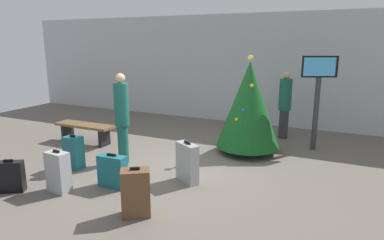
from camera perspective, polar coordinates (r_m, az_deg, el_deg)
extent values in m
plane|color=#665E54|center=(6.79, -4.22, -8.02)|extent=(16.00, 16.00, 0.00)
cube|color=#B7BCC1|center=(10.49, 7.72, 8.58)|extent=(16.00, 0.20, 3.28)
cylinder|color=#4C3319|center=(7.75, 9.35, -4.88)|extent=(0.12, 0.12, 0.15)
cone|color=#14511E|center=(7.50, 9.64, 2.63)|extent=(1.41, 1.41, 1.91)
sphere|color=#F2D84C|center=(7.39, 9.95, 10.39)|extent=(0.12, 0.12, 0.12)
sphere|color=yellow|center=(7.26, 10.13, 5.78)|extent=(0.08, 0.08, 0.08)
sphere|color=silver|center=(7.64, 8.22, 4.44)|extent=(0.08, 0.08, 0.08)
sphere|color=blue|center=(7.17, 8.76, 1.60)|extent=(0.08, 0.08, 0.08)
sphere|color=yellow|center=(7.21, 7.63, 0.11)|extent=(0.08, 0.08, 0.08)
cylinder|color=#333338|center=(8.16, 20.33, 0.94)|extent=(0.12, 0.12, 1.68)
cube|color=black|center=(8.02, 20.94, 8.49)|extent=(0.74, 0.41, 0.48)
cube|color=#4CB2F2|center=(7.98, 20.92, 8.47)|extent=(0.64, 0.31, 0.41)
cube|color=brown|center=(8.66, -17.81, -0.86)|extent=(1.56, 0.44, 0.06)
cube|color=black|center=(9.11, -20.42, -1.94)|extent=(0.08, 0.35, 0.42)
cube|color=black|center=(8.34, -14.72, -2.89)|extent=(0.08, 0.35, 0.42)
cylinder|color=#19594C|center=(7.08, -11.64, -3.97)|extent=(0.22, 0.22, 0.80)
cylinder|color=#19594C|center=(6.88, -11.96, 2.62)|extent=(0.31, 0.31, 0.85)
sphere|color=tan|center=(6.81, -12.16, 6.97)|extent=(0.20, 0.20, 0.20)
cylinder|color=#333338|center=(9.02, 15.32, -0.65)|extent=(0.24, 0.24, 0.75)
cylinder|color=#19594C|center=(8.88, 15.62, 4.19)|extent=(0.45, 0.45, 0.80)
sphere|color=tan|center=(8.82, 15.82, 7.33)|extent=(0.18, 0.18, 0.18)
cube|color=#9EA0A5|center=(6.04, -21.84, -8.22)|extent=(0.42, 0.26, 0.69)
cube|color=black|center=(5.93, -22.14, -4.94)|extent=(0.14, 0.04, 0.04)
cube|color=#19606B|center=(5.98, -13.39, -8.51)|extent=(0.51, 0.22, 0.56)
cube|color=black|center=(5.87, -13.55, -5.78)|extent=(0.18, 0.03, 0.04)
cube|color=black|center=(6.41, -28.55, -8.48)|extent=(0.46, 0.38, 0.53)
cube|color=black|center=(6.31, -28.83, -6.08)|extent=(0.14, 0.10, 0.04)
cube|color=brown|center=(4.95, -9.57, -12.13)|extent=(0.49, 0.46, 0.70)
cube|color=black|center=(4.81, -9.73, -8.16)|extent=(0.13, 0.10, 0.04)
cube|color=#9EA0A5|center=(6.00, -0.82, -7.29)|extent=(0.52, 0.41, 0.71)
cube|color=black|center=(5.88, -0.83, -3.87)|extent=(0.16, 0.12, 0.04)
cube|color=#19606B|center=(7.01, -19.50, -5.26)|extent=(0.33, 0.26, 0.65)
cube|color=black|center=(6.91, -19.71, -2.53)|extent=(0.12, 0.03, 0.04)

